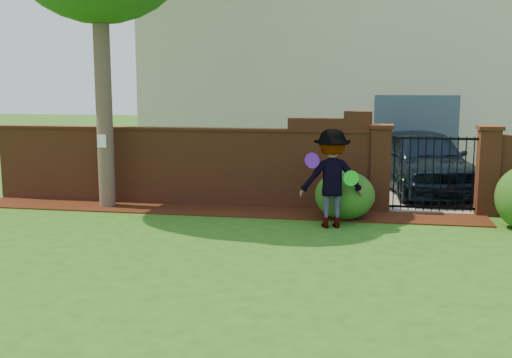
% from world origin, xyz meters
% --- Properties ---
extents(ground, '(80.00, 80.00, 0.01)m').
position_xyz_m(ground, '(0.00, 0.00, -0.01)').
color(ground, '#285B16').
rests_on(ground, ground).
extents(mulch_bed, '(11.10, 1.08, 0.03)m').
position_xyz_m(mulch_bed, '(-0.95, 3.34, 0.01)').
color(mulch_bed, '#321409').
rests_on(mulch_bed, ground).
extents(brick_wall, '(8.70, 0.31, 2.16)m').
position_xyz_m(brick_wall, '(-2.01, 4.00, 0.93)').
color(brick_wall, brown).
rests_on(brick_wall, ground).
extents(pillar_left, '(0.50, 0.50, 1.88)m').
position_xyz_m(pillar_left, '(2.40, 4.00, 0.96)').
color(pillar_left, brown).
rests_on(pillar_left, ground).
extents(pillar_right, '(0.50, 0.50, 1.88)m').
position_xyz_m(pillar_right, '(4.60, 4.00, 0.96)').
color(pillar_right, brown).
rests_on(pillar_right, ground).
extents(iron_gate, '(1.78, 0.03, 1.60)m').
position_xyz_m(iron_gate, '(3.50, 4.00, 0.85)').
color(iron_gate, black).
rests_on(iron_gate, ground).
extents(driveway, '(3.20, 8.00, 0.01)m').
position_xyz_m(driveway, '(3.50, 8.00, 0.01)').
color(driveway, gray).
rests_on(driveway, ground).
extents(house, '(12.40, 6.40, 6.30)m').
position_xyz_m(house, '(1.00, 12.00, 3.16)').
color(house, beige).
rests_on(house, ground).
extents(car, '(2.83, 5.04, 1.62)m').
position_xyz_m(car, '(3.55, 6.33, 0.81)').
color(car, black).
rests_on(car, ground).
extents(paper_notice, '(0.20, 0.01, 0.28)m').
position_xyz_m(paper_notice, '(-3.60, 3.21, 1.50)').
color(paper_notice, white).
rests_on(paper_notice, tree).
extents(shrub_left, '(1.22, 1.22, 1.00)m').
position_xyz_m(shrub_left, '(1.68, 3.07, 0.50)').
color(shrub_left, '#184E17').
rests_on(shrub_left, ground).
extents(man, '(1.35, 0.96, 1.89)m').
position_xyz_m(man, '(1.45, 2.32, 0.95)').
color(man, gray).
rests_on(man, ground).
extents(frisbee_purple, '(0.30, 0.23, 0.30)m').
position_xyz_m(frisbee_purple, '(1.10, 2.08, 1.32)').
color(frisbee_purple, '#5F1BAA').
rests_on(frisbee_purple, man).
extents(frisbee_green, '(0.30, 0.13, 0.30)m').
position_xyz_m(frisbee_green, '(1.82, 2.25, 0.98)').
color(frisbee_green, '#19C01A').
rests_on(frisbee_green, man).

